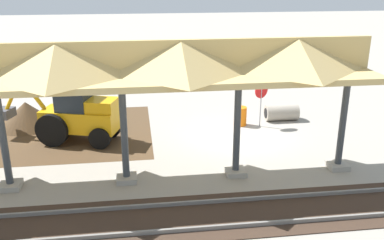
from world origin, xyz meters
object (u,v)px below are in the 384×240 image
concrete_pipe (281,112)px  stop_sign (261,95)px  backhoe (76,113)px  traffic_barrel (241,116)px

concrete_pipe → stop_sign: bearing=29.0°
backhoe → concrete_pipe: backhoe is taller
stop_sign → concrete_pipe: 1.87m
backhoe → stop_sign: bearing=-174.9°
backhoe → concrete_pipe: 9.75m
concrete_pipe → traffic_barrel: (2.16, 0.44, 0.06)m
traffic_barrel → backhoe: bearing=7.8°
backhoe → traffic_barrel: bearing=-172.2°
backhoe → concrete_pipe: bearing=-171.3°
backhoe → traffic_barrel: backhoe is taller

